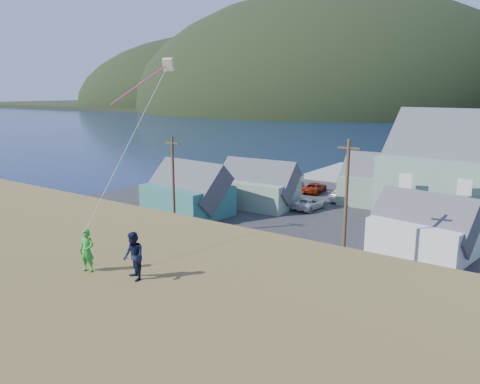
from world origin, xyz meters
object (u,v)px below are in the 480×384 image
at_px(shed_palegreen_near, 257,186).
at_px(shed_palegreen_far, 390,183).
at_px(shed_white, 423,228).
at_px(kite_flyer_green, 87,251).
at_px(kite_flyer_navy, 133,256).
at_px(shed_teal, 187,191).
at_px(wharf, 405,179).

distance_m(shed_palegreen_near, shed_palegreen_far, 15.22).
relative_size(shed_palegreen_near, shed_white, 1.08).
height_order(shed_palegreen_far, kite_flyer_green, kite_flyer_green).
bearing_deg(kite_flyer_navy, shed_palegreen_near, 141.76).
bearing_deg(shed_palegreen_near, kite_flyer_green, -68.46).
height_order(shed_palegreen_near, kite_flyer_navy, kite_flyer_navy).
bearing_deg(shed_teal, wharf, 72.98).
height_order(shed_teal, shed_palegreen_near, shed_teal).
bearing_deg(shed_palegreen_near, shed_white, -19.75).
bearing_deg(kite_flyer_navy, shed_white, 110.12).
distance_m(shed_white, shed_palegreen_far, 16.64).
xyz_separation_m(shed_teal, shed_white, (23.89, 1.12, -0.22)).
bearing_deg(kite_flyer_green, wharf, 78.05).
bearing_deg(wharf, shed_teal, -113.27).
xyz_separation_m(shed_teal, shed_palegreen_near, (4.16, 7.19, -0.15)).
bearing_deg(shed_palegreen_near, wharf, 66.17).
bearing_deg(shed_white, shed_palegreen_far, 125.74).
bearing_deg(wharf, shed_white, -72.20).
xyz_separation_m(shed_palegreen_far, kite_flyer_navy, (5.00, -43.14, 5.19)).
xyz_separation_m(wharf, shed_teal, (-13.88, -32.28, 2.17)).
bearing_deg(kite_flyer_green, kite_flyer_navy, -5.02).
height_order(wharf, shed_palegreen_near, shed_palegreen_near).
height_order(shed_white, kite_flyer_green, kite_flyer_green).
relative_size(shed_white, shed_palegreen_far, 0.77).
bearing_deg(shed_white, kite_flyer_green, -88.75).
distance_m(shed_palegreen_near, kite_flyer_green, 38.41).
relative_size(shed_palegreen_near, shed_palegreen_far, 0.84).
bearing_deg(kite_flyer_green, shed_white, 64.20).
xyz_separation_m(wharf, shed_palegreen_near, (-9.73, -25.09, 2.03)).
distance_m(wharf, shed_teal, 35.21).
bearing_deg(kite_flyer_green, shed_teal, 108.12).
xyz_separation_m(shed_palegreen_far, kite_flyer_green, (3.20, -43.54, 5.13)).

